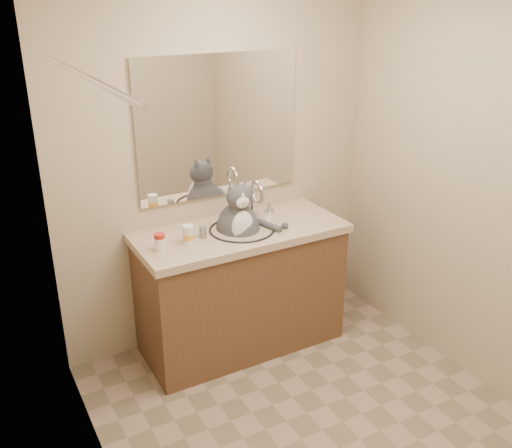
{
  "coord_description": "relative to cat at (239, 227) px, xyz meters",
  "views": [
    {
      "loc": [
        -1.52,
        -1.98,
        2.26
      ],
      "look_at": [
        -0.06,
        0.65,
        1.01
      ],
      "focal_mm": 40.0,
      "sensor_mm": 36.0,
      "label": 1
    }
  ],
  "objects": [
    {
      "name": "pill_bottle_redcap",
      "position": [
        -0.55,
        -0.07,
        0.04
      ],
      "size": [
        0.07,
        0.07,
        0.11
      ],
      "rotation": [
        0.0,
        0.0,
        -0.1
      ],
      "color": "white",
      "rests_on": "vanity"
    },
    {
      "name": "cat",
      "position": [
        0.0,
        0.0,
        0.0
      ],
      "size": [
        0.38,
        0.37,
        0.55
      ],
      "rotation": [
        0.0,
        0.0,
        -0.18
      ],
      "color": "#47474C",
      "rests_on": "vanity"
    },
    {
      "name": "grey_canister",
      "position": [
        -0.25,
        -0.01,
        0.02
      ],
      "size": [
        0.05,
        0.05,
        0.07
      ],
      "rotation": [
        0.0,
        0.0,
        0.04
      ],
      "color": "gray",
      "rests_on": "vanity"
    },
    {
      "name": "vanity",
      "position": [
        0.01,
        -0.0,
        -0.42
      ],
      "size": [
        1.34,
        0.59,
        1.12
      ],
      "color": "brown",
      "rests_on": "ground"
    },
    {
      "name": "pill_bottle_orange",
      "position": [
        -0.36,
        -0.05,
        0.04
      ],
      "size": [
        0.09,
        0.09,
        0.12
      ],
      "rotation": [
        0.0,
        0.0,
        0.38
      ],
      "color": "white",
      "rests_on": "vanity"
    },
    {
      "name": "room",
      "position": [
        0.01,
        -0.97,
        0.33
      ],
      "size": [
        2.22,
        2.52,
        2.42
      ],
      "color": "gray",
      "rests_on": "ground"
    },
    {
      "name": "shower_curtain",
      "position": [
        -1.04,
        -0.87,
        0.16
      ],
      "size": [
        0.02,
        1.3,
        1.93
      ],
      "color": "beige",
      "rests_on": "ground"
    },
    {
      "name": "mirror",
      "position": [
        0.01,
        0.27,
        0.58
      ],
      "size": [
        1.1,
        0.02,
        0.9
      ],
      "primitive_type": "cube",
      "color": "white",
      "rests_on": "room"
    }
  ]
}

